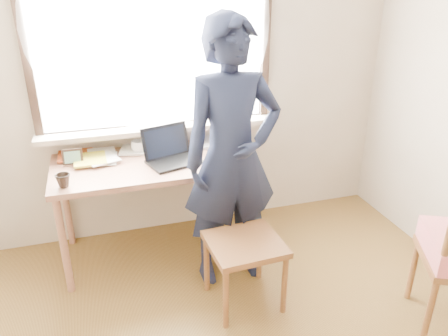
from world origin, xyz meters
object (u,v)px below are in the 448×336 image
object	(u,v)px
laptop	(171,153)
mug_white	(139,147)
mug_dark	(63,181)
desk	(154,171)
work_chair	(245,251)
person	(232,157)

from	to	relation	value
laptop	mug_white	world-z (taller)	laptop
laptop	mug_dark	world-z (taller)	laptop
desk	laptop	xyz separation A→B (m)	(0.13, -0.03, 0.14)
work_chair	laptop	bearing A→B (deg)	113.95
laptop	mug_dark	distance (m)	0.77
mug_white	work_chair	xyz separation A→B (m)	(0.52, -0.96, -0.42)
laptop	person	distance (m)	0.53
mug_white	work_chair	size ratio (longest dim) A/B	0.25
mug_dark	person	size ratio (longest dim) A/B	0.05
mug_dark	work_chair	xyz separation A→B (m)	(1.06, -0.51, -0.42)
laptop	mug_white	distance (m)	0.31
laptop	mug_dark	size ratio (longest dim) A/B	4.59
laptop	work_chair	world-z (taller)	laptop
laptop	work_chair	size ratio (longest dim) A/B	0.89
desk	person	size ratio (longest dim) A/B	0.79
work_chair	mug_white	bearing A→B (deg)	118.76
desk	mug_white	xyz separation A→B (m)	(-0.07, 0.20, 0.13)
laptop	work_chair	distance (m)	0.91
mug_white	person	world-z (taller)	person
mug_white	person	bearing A→B (deg)	-49.01
work_chair	person	distance (m)	0.62
work_chair	mug_dark	bearing A→B (deg)	154.55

